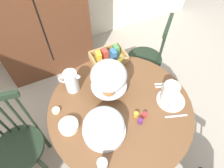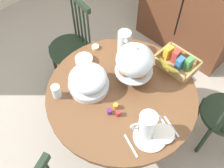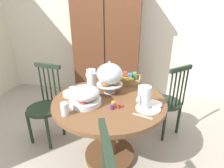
{
  "view_description": "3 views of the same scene",
  "coord_description": "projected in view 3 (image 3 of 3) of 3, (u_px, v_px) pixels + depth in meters",
  "views": [
    {
      "loc": [
        -0.31,
        -0.65,
        1.99
      ],
      "look_at": [
        0.08,
        0.15,
        0.84
      ],
      "focal_mm": 29.97,
      "sensor_mm": 36.0,
      "label": 1
    },
    {
      "loc": [
        0.78,
        -0.81,
        2.31
      ],
      "look_at": [
        -0.02,
        0.0,
        0.74
      ],
      "focal_mm": 41.39,
      "sensor_mm": 36.0,
      "label": 2
    },
    {
      "loc": [
        0.38,
        -1.5,
        1.53
      ],
      "look_at": [
        0.08,
        0.15,
        0.84
      ],
      "focal_mm": 27.62,
      "sensor_mm": 36.0,
      "label": 3
    }
  ],
  "objects": [
    {
      "name": "windsor_chair_facing_door",
      "position": [
        167.0,
        103.0,
        2.24
      ],
      "size": [
        0.47,
        0.47,
        0.97
      ],
      "color": "#1E2D1E",
      "rests_on": "ground_plane"
    },
    {
      "name": "butter_dish",
      "position": [
        72.0,
        88.0,
        1.94
      ],
      "size": [
        0.06,
        0.06,
        0.02
      ],
      "primitive_type": "cylinder",
      "color": "beige",
      "rests_on": "dining_table"
    },
    {
      "name": "dinner_fork",
      "position": [
        154.0,
        101.0,
        1.67
      ],
      "size": [
        0.17,
        0.07,
        0.01
      ],
      "primitive_type": "cube",
      "rotation": [
        0.0,
        0.0,
        5.95
      ],
      "color": "silver",
      "rests_on": "dining_table"
    },
    {
      "name": "wall_back",
      "position": [
        124.0,
        27.0,
        3.19
      ],
      "size": [
        4.8,
        0.06,
        2.6
      ],
      "primitive_type": "cube",
      "color": "silver",
      "rests_on": "ground_plane"
    },
    {
      "name": "soup_spoon",
      "position": [
        143.0,
        116.0,
        1.42
      ],
      "size": [
        0.17,
        0.07,
        0.01
      ],
      "primitive_type": "cube",
      "rotation": [
        0.0,
        0.0,
        5.95
      ],
      "color": "silver",
      "rests_on": "dining_table"
    },
    {
      "name": "fruit_platter_covered",
      "position": [
        85.0,
        96.0,
        1.59
      ],
      "size": [
        0.3,
        0.3,
        0.18
      ],
      "color": "silver",
      "rests_on": "dining_table"
    },
    {
      "name": "jam_jar_strawberry",
      "position": [
        118.0,
        106.0,
        1.55
      ],
      "size": [
        0.04,
        0.04,
        0.04
      ],
      "primitive_type": "cylinder",
      "color": "#B7282D",
      "rests_on": "dining_table"
    },
    {
      "name": "jam_jar_grape",
      "position": [
        112.0,
        107.0,
        1.53
      ],
      "size": [
        0.04,
        0.04,
        0.04
      ],
      "primitive_type": "cylinder",
      "color": "#5B2366",
      "rests_on": "dining_table"
    },
    {
      "name": "china_plate_small",
      "position": [
        154.0,
        104.0,
        1.59
      ],
      "size": [
        0.15,
        0.15,
        0.01
      ],
      "primitive_type": "cylinder",
      "color": "white",
      "rests_on": "china_plate_large"
    },
    {
      "name": "pastry_stand_with_dome",
      "position": [
        110.0,
        75.0,
        1.78
      ],
      "size": [
        0.28,
        0.28,
        0.34
      ],
      "color": "silver",
      "rests_on": "dining_table"
    },
    {
      "name": "china_plate_large",
      "position": [
        148.0,
        108.0,
        1.53
      ],
      "size": [
        0.22,
        0.22,
        0.01
      ],
      "primitive_type": "cylinder",
      "color": "white",
      "rests_on": "dining_table"
    },
    {
      "name": "ground_plane",
      "position": [
        103.0,
        155.0,
        2.01
      ],
      "size": [
        10.0,
        10.0,
        0.0
      ],
      "primitive_type": "plane",
      "color": "#A89E8E"
    },
    {
      "name": "cereal_basket",
      "position": [
        127.0,
        79.0,
        2.11
      ],
      "size": [
        0.32,
        0.3,
        0.12
      ],
      "color": "tan",
      "rests_on": "dining_table"
    },
    {
      "name": "wooden_armoire",
      "position": [
        108.0,
        47.0,
        3.04
      ],
      "size": [
        1.18,
        0.6,
        1.96
      ],
      "color": "brown",
      "rests_on": "ground_plane"
    },
    {
      "name": "table_knife",
      "position": [
        153.0,
        102.0,
        1.65
      ],
      "size": [
        0.17,
        0.07,
        0.01
      ],
      "primitive_type": "cube",
      "rotation": [
        0.0,
        0.0,
        5.95
      ],
      "color": "silver",
      "rests_on": "dining_table"
    },
    {
      "name": "drinking_glass",
      "position": [
        65.0,
        109.0,
        1.42
      ],
      "size": [
        0.06,
        0.06,
        0.11
      ],
      "primitive_type": "cylinder",
      "color": "silver",
      "rests_on": "dining_table"
    },
    {
      "name": "windsor_chair_near_window",
      "position": [
        46.0,
        108.0,
        2.13
      ],
      "size": [
        0.41,
        0.41,
        0.97
      ],
      "color": "#1E2D1E",
      "rests_on": "ground_plane"
    },
    {
      "name": "cereal_bowl",
      "position": [
        70.0,
        94.0,
        1.78
      ],
      "size": [
        0.14,
        0.14,
        0.04
      ],
      "primitive_type": "cylinder",
      "color": "white",
      "rests_on": "dining_table"
    },
    {
      "name": "dining_table",
      "position": [
        109.0,
        118.0,
        1.8
      ],
      "size": [
        1.12,
        1.12,
        0.74
      ],
      "color": "brown",
      "rests_on": "ground_plane"
    },
    {
      "name": "jam_jar_apricot",
      "position": [
        113.0,
        104.0,
        1.58
      ],
      "size": [
        0.04,
        0.04,
        0.04
      ],
      "primitive_type": "cylinder",
      "color": "orange",
      "rests_on": "dining_table"
    },
    {
      "name": "orange_juice_pitcher",
      "position": [
        144.0,
        99.0,
        1.51
      ],
      "size": [
        0.13,
        0.18,
        0.21
      ],
      "color": "silver",
      "rests_on": "dining_table"
    },
    {
      "name": "milk_pitcher",
      "position": [
        91.0,
        78.0,
        2.02
      ],
      "size": [
        0.17,
        0.13,
        0.19
      ],
      "color": "silver",
      "rests_on": "dining_table"
    }
  ]
}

